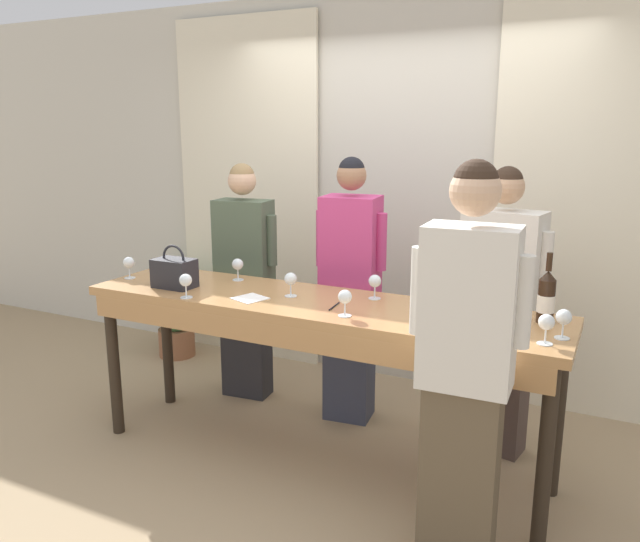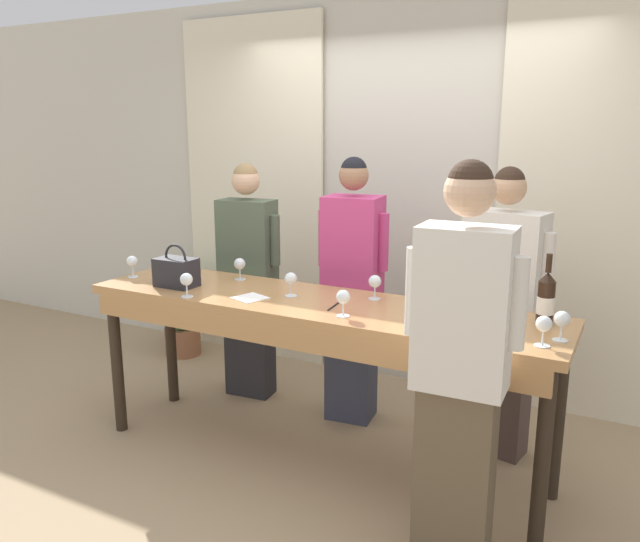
% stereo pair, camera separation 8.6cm
% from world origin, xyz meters
% --- Properties ---
extents(ground_plane, '(18.00, 18.00, 0.00)m').
position_xyz_m(ground_plane, '(0.00, 0.00, 0.00)').
color(ground_plane, tan).
extents(wall_back, '(12.00, 0.06, 2.80)m').
position_xyz_m(wall_back, '(0.00, 1.39, 1.40)').
color(wall_back, beige).
rests_on(wall_back, ground_plane).
extents(curtain_panel_left, '(1.25, 0.03, 2.69)m').
position_xyz_m(curtain_panel_left, '(-1.28, 1.33, 1.34)').
color(curtain_panel_left, '#EFE5C6').
rests_on(curtain_panel_left, ground_plane).
extents(curtain_panel_right, '(1.25, 0.03, 2.69)m').
position_xyz_m(curtain_panel_right, '(1.28, 1.33, 1.34)').
color(curtain_panel_right, '#EFE5C6').
rests_on(curtain_panel_right, ground_plane).
extents(tasting_bar, '(2.66, 0.64, 0.95)m').
position_xyz_m(tasting_bar, '(0.00, -0.02, 0.84)').
color(tasting_bar, '#B27F4C').
rests_on(tasting_bar, ground_plane).
extents(wine_bottle, '(0.08, 0.08, 0.34)m').
position_xyz_m(wine_bottle, '(1.16, 0.15, 1.07)').
color(wine_bottle, black).
rests_on(wine_bottle, tasting_bar).
extents(handbag, '(0.24, 0.15, 0.25)m').
position_xyz_m(handbag, '(-0.86, -0.11, 1.04)').
color(handbag, '#232328').
rests_on(handbag, tasting_bar).
extents(wine_glass_front_left, '(0.07, 0.07, 0.13)m').
position_xyz_m(wine_glass_front_left, '(0.68, 0.07, 1.04)').
color(wine_glass_front_left, white).
rests_on(wine_glass_front_left, tasting_bar).
extents(wine_glass_front_mid, '(0.07, 0.07, 0.13)m').
position_xyz_m(wine_glass_front_mid, '(0.26, -0.19, 1.04)').
color(wine_glass_front_mid, white).
rests_on(wine_glass_front_mid, tasting_bar).
extents(wine_glass_front_right, '(0.07, 0.07, 0.13)m').
position_xyz_m(wine_glass_front_right, '(-1.25, -0.06, 1.04)').
color(wine_glass_front_right, white).
rests_on(wine_glass_front_right, tasting_bar).
extents(wine_glass_center_left, '(0.07, 0.07, 0.13)m').
position_xyz_m(wine_glass_center_left, '(1.26, -0.06, 1.04)').
color(wine_glass_center_left, white).
rests_on(wine_glass_center_left, tasting_bar).
extents(wine_glass_center_mid, '(0.07, 0.07, 0.13)m').
position_xyz_m(wine_glass_center_mid, '(1.20, -0.17, 1.04)').
color(wine_glass_center_mid, white).
rests_on(wine_glass_center_mid, tasting_bar).
extents(wine_glass_center_right, '(0.07, 0.07, 0.13)m').
position_xyz_m(wine_glass_center_right, '(0.73, 0.15, 1.04)').
color(wine_glass_center_right, white).
rests_on(wine_glass_center_right, tasting_bar).
extents(wine_glass_back_left, '(0.07, 0.07, 0.13)m').
position_xyz_m(wine_glass_back_left, '(0.28, 0.18, 1.04)').
color(wine_glass_back_left, white).
rests_on(wine_glass_back_left, tasting_bar).
extents(wine_glass_back_mid, '(0.07, 0.07, 0.13)m').
position_xyz_m(wine_glass_back_mid, '(0.67, -0.21, 1.04)').
color(wine_glass_back_mid, white).
rests_on(wine_glass_back_mid, tasting_bar).
extents(wine_glass_back_right, '(0.07, 0.07, 0.13)m').
position_xyz_m(wine_glass_back_right, '(-0.66, -0.26, 1.04)').
color(wine_glass_back_right, white).
rests_on(wine_glass_back_right, tasting_bar).
extents(wine_glass_near_host, '(0.07, 0.07, 0.13)m').
position_xyz_m(wine_glass_near_host, '(-0.16, 0.02, 1.04)').
color(wine_glass_near_host, white).
rests_on(wine_glass_near_host, tasting_bar).
extents(wine_glass_by_bottle, '(0.07, 0.07, 0.13)m').
position_xyz_m(wine_glass_by_bottle, '(-0.63, 0.20, 1.04)').
color(wine_glass_by_bottle, white).
rests_on(wine_glass_by_bottle, tasting_bar).
extents(napkin, '(0.20, 0.20, 0.00)m').
position_xyz_m(napkin, '(-0.33, -0.13, 0.95)').
color(napkin, white).
rests_on(napkin, tasting_bar).
extents(pen, '(0.02, 0.15, 0.01)m').
position_xyz_m(pen, '(0.15, -0.07, 0.95)').
color(pen, black).
rests_on(pen, tasting_bar).
extents(guest_olive_jacket, '(0.49, 0.25, 1.63)m').
position_xyz_m(guest_olive_jacket, '(-0.84, 0.60, 0.84)').
color(guest_olive_jacket, '#28282D').
rests_on(guest_olive_jacket, ground_plane).
extents(guest_pink_top, '(0.46, 0.31, 1.69)m').
position_xyz_m(guest_pink_top, '(-0.05, 0.60, 0.86)').
color(guest_pink_top, '#383D51').
rests_on(guest_pink_top, ground_plane).
extents(guest_cream_sweater, '(0.55, 0.29, 1.66)m').
position_xyz_m(guest_cream_sweater, '(0.87, 0.60, 0.84)').
color(guest_cream_sweater, '#473833').
rests_on(guest_cream_sweater, ground_plane).
extents(host_pouring, '(0.48, 0.24, 1.75)m').
position_xyz_m(host_pouring, '(0.94, -0.50, 0.91)').
color(host_pouring, brown).
rests_on(host_pouring, ground_plane).
extents(potted_plant, '(0.39, 0.39, 0.76)m').
position_xyz_m(potted_plant, '(-1.79, 0.99, 0.41)').
color(potted_plant, '#935B3D').
rests_on(potted_plant, ground_plane).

